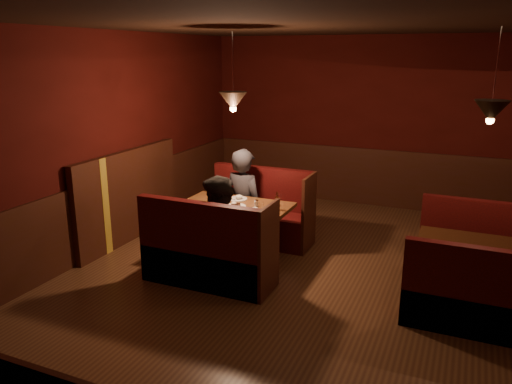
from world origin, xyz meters
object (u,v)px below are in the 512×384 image
at_px(main_bench_far, 261,218).
at_px(main_bench_near, 207,258).
at_px(main_table, 236,218).
at_px(second_bench_far, 474,252).
at_px(second_table, 473,258).
at_px(diner_b, 220,216).
at_px(second_bench_near, 472,303).
at_px(diner_a, 244,185).

distance_m(main_bench_far, main_bench_near, 1.58).
height_order(main_table, main_bench_far, main_bench_far).
xyz_separation_m(main_bench_near, second_bench_far, (2.82, 1.52, -0.04)).
relative_size(main_bench_near, second_table, 1.32).
distance_m(main_table, diner_b, 0.67).
height_order(second_bench_near, diner_b, diner_b).
bearing_deg(diner_a, second_bench_near, 171.30).
relative_size(main_table, diner_b, 0.87).
bearing_deg(diner_b, second_bench_far, 49.67).
distance_m(main_table, main_bench_near, 0.83).
distance_m(second_bench_near, diner_a, 3.26).
bearing_deg(second_bench_near, main_table, 167.01).
relative_size(main_bench_far, second_table, 1.32).
distance_m(main_bench_far, second_bench_near, 3.16).
distance_m(main_bench_far, diner_a, 0.59).
distance_m(main_bench_near, second_table, 2.91).
distance_m(second_table, second_bench_near, 0.72).
distance_m(main_table, main_bench_far, 0.83).
bearing_deg(main_bench_far, main_bench_near, -90.00).
bearing_deg(diner_b, main_table, 122.26).
distance_m(second_bench_far, diner_a, 3.03).
bearing_deg(second_bench_far, main_table, -165.54).
bearing_deg(second_bench_far, second_table, -92.20).
bearing_deg(main_bench_far, diner_b, -86.69).
bearing_deg(main_table, main_bench_far, 88.88).
relative_size(second_table, diner_b, 0.72).
height_order(second_bench_far, second_bench_near, same).
distance_m(main_bench_far, second_table, 2.89).
relative_size(main_table, second_bench_near, 1.09).
xyz_separation_m(second_bench_far, diner_a, (-2.98, -0.17, 0.57)).
bearing_deg(second_bench_far, main_bench_near, -151.61).
xyz_separation_m(second_table, second_bench_near, (0.03, -0.69, -0.19)).
height_order(main_table, second_bench_far, main_table).
bearing_deg(diner_b, main_bench_far, 116.70).
distance_m(second_bench_far, second_bench_near, 1.38).
xyz_separation_m(main_table, main_bench_far, (0.02, 0.79, -0.24)).
bearing_deg(second_bench_near, diner_b, 179.32).
xyz_separation_m(second_bench_far, second_bench_near, (0.00, -1.38, 0.00)).
bearing_deg(second_table, diner_a, 169.98).
xyz_separation_m(second_bench_near, diner_b, (-2.73, 0.03, 0.51)).
bearing_deg(diner_b, second_bench_near, 22.70).
bearing_deg(second_bench_near, diner_a, 157.83).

